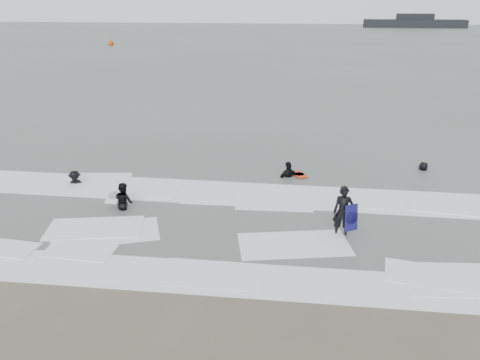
# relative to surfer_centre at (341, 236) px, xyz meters

# --- Properties ---
(ground) EXTENTS (320.00, 320.00, 0.00)m
(ground) POSITION_rel_surfer_centre_xyz_m (-4.00, -2.76, 0.00)
(ground) COLOR brown
(ground) RESTS_ON ground
(sea) EXTENTS (320.00, 320.00, 0.00)m
(sea) POSITION_rel_surfer_centre_xyz_m (-4.00, 77.24, 0.06)
(sea) COLOR #47544C
(sea) RESTS_ON ground
(surfer_centre) EXTENTS (0.75, 0.53, 1.93)m
(surfer_centre) POSITION_rel_surfer_centre_xyz_m (0.00, 0.00, 0.00)
(surfer_centre) COLOR black
(surfer_centre) RESTS_ON ground
(surfer_wading) EXTENTS (1.04, 0.99, 1.70)m
(surfer_wading) POSITION_rel_surfer_centre_xyz_m (-8.61, 1.16, 0.00)
(surfer_wading) COLOR black
(surfer_wading) RESTS_ON ground
(surfer_breaker) EXTENTS (1.12, 0.82, 1.56)m
(surfer_breaker) POSITION_rel_surfer_centre_xyz_m (-11.78, 3.35, 0.00)
(surfer_breaker) COLOR black
(surfer_breaker) RESTS_ON ground
(surfer_right_near) EXTENTS (1.22, 0.97, 1.94)m
(surfer_right_near) POSITION_rel_surfer_centre_xyz_m (-2.12, 5.73, 0.00)
(surfer_right_near) COLOR black
(surfer_right_near) RESTS_ON ground
(surfer_right_far) EXTENTS (0.93, 0.86, 1.60)m
(surfer_right_far) POSITION_rel_surfer_centre_xyz_m (4.50, 7.56, 0.00)
(surfer_right_far) COLOR black
(surfer_right_far) RESTS_ON ground
(surf_foam) EXTENTS (30.03, 9.06, 0.09)m
(surf_foam) POSITION_rel_surfer_centre_xyz_m (-4.00, 0.94, 0.04)
(surf_foam) COLOR white
(surf_foam) RESTS_ON ground
(bodyboards) EXTENTS (9.81, 6.83, 1.25)m
(bodyboards) POSITION_rel_surfer_centre_xyz_m (-3.50, 2.34, 0.50)
(bodyboards) COLOR #11104B
(bodyboards) RESTS_ON ground
(buoy) EXTENTS (1.00, 1.00, 1.65)m
(buoy) POSITION_rel_surfer_centre_xyz_m (-37.34, 70.10, 0.42)
(buoy) COLOR red
(buoy) RESTS_ON ground
(vessel_horizon) EXTENTS (29.44, 5.26, 4.00)m
(vessel_horizon) POSITION_rel_surfer_centre_xyz_m (30.30, 138.12, 1.49)
(vessel_horizon) COLOR black
(vessel_horizon) RESTS_ON ground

